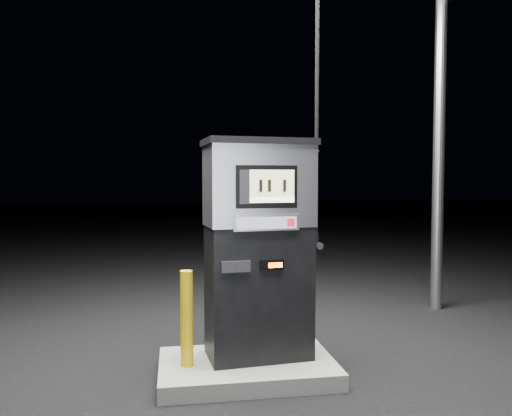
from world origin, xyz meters
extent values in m
plane|color=black|center=(0.00, 0.00, 0.00)|extent=(80.00, 80.00, 0.00)
cube|color=slate|center=(0.00, 0.00, 0.07)|extent=(1.60, 1.00, 0.15)
cylinder|color=gray|center=(3.00, 2.00, 2.25)|extent=(0.16, 0.16, 4.50)
cube|color=black|center=(0.12, 0.10, 0.77)|extent=(0.99, 0.63, 1.23)
cube|color=silver|center=(0.12, 0.10, 1.75)|extent=(1.01, 0.65, 0.74)
cube|color=black|center=(0.12, 0.10, 2.15)|extent=(1.05, 0.69, 0.06)
cube|color=black|center=(0.15, -0.19, 1.75)|extent=(0.55, 0.08, 0.38)
cube|color=#B9B586|center=(0.19, -0.20, 1.78)|extent=(0.40, 0.04, 0.24)
cube|color=white|center=(0.19, -0.20, 1.64)|extent=(0.40, 0.04, 0.05)
cube|color=silver|center=(0.15, -0.19, 1.43)|extent=(0.59, 0.09, 0.14)
cube|color=gray|center=(0.15, -0.20, 1.43)|extent=(0.54, 0.06, 0.10)
cube|color=red|center=(0.37, -0.18, 1.43)|extent=(0.07, 0.01, 0.07)
cube|color=black|center=(0.20, -0.18, 1.06)|extent=(0.22, 0.04, 0.09)
cube|color=#E35C0B|center=(0.23, -0.19, 1.06)|extent=(0.13, 0.02, 0.04)
cube|color=black|center=(-0.13, -0.21, 1.06)|extent=(0.26, 0.05, 0.10)
cube|color=black|center=(0.64, 0.15, 1.19)|extent=(0.12, 0.19, 0.25)
cylinder|color=gray|center=(0.69, 0.16, 1.19)|extent=(0.09, 0.22, 0.07)
cylinder|color=black|center=(0.68, 0.10, 2.84)|extent=(0.04, 0.04, 3.06)
cylinder|color=yellow|center=(-0.55, -0.04, 0.58)|extent=(0.13, 0.13, 0.86)
cylinder|color=yellow|center=(0.55, 0.03, 0.56)|extent=(0.12, 0.12, 0.82)
camera|label=1|loc=(-0.66, -4.46, 1.79)|focal=35.00mm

